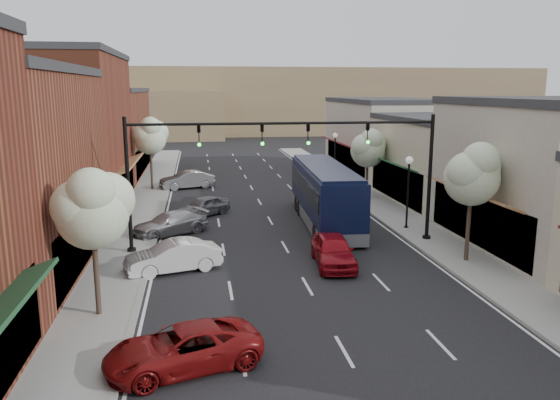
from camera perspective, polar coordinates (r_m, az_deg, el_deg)
name	(u,v)px	position (r m, az deg, el deg)	size (l,w,h in m)	color
ground	(317,304)	(21.97, 3.92, -10.80)	(160.00, 160.00, 0.00)	black
sidewalk_left	(143,209)	(39.39, -14.13, -0.90)	(2.80, 73.00, 0.15)	gray
sidewalk_right	(374,202)	(41.27, 9.75, -0.16)	(2.80, 73.00, 0.15)	gray
curb_left	(163,208)	(39.27, -12.10, -0.84)	(0.25, 73.00, 0.17)	gray
curb_right	(355,202)	(40.85, 7.89, -0.22)	(0.25, 73.00, 0.17)	gray
bldg_left_midfar	(55,132)	(41.09, -22.49, 6.59)	(10.14, 14.10, 10.90)	brown
bldg_left_far	(97,132)	(56.80, -18.62, 6.75)	(10.14, 18.10, 8.40)	brown
bldg_right_midnear	(549,175)	(31.91, 26.31, 2.37)	(9.14, 12.10, 7.90)	#B2AA99
bldg_right_midfar	(446,160)	(42.29, 16.96, 4.04)	(9.14, 12.10, 6.40)	beige
bldg_right_far	(383,137)	(55.12, 10.74, 6.50)	(9.14, 16.10, 7.40)	#B2AA99
hill_far	(219,101)	(109.93, -6.42, 10.29)	(120.00, 30.00, 12.00)	#7A6647
hill_near	(74,114)	(100.03, -20.71, 8.36)	(50.00, 20.00, 8.00)	#7A6647
signal_mast_right	(389,159)	(29.83, 11.29, 4.17)	(8.22, 0.46, 7.00)	black
signal_mast_left	(175,164)	(28.08, -10.88, 3.74)	(8.22, 0.46, 7.00)	black
tree_right_near	(474,173)	(27.29, 19.57, 2.69)	(2.85, 2.65, 5.95)	#47382B
tree_right_far	(369,147)	(42.01, 9.25, 5.48)	(2.85, 2.65, 5.43)	#47382B
tree_left_near	(93,207)	(20.53, -18.98, -0.67)	(2.85, 2.65, 5.69)	#47382B
tree_left_far	(150,135)	(46.06, -13.39, 6.61)	(2.85, 2.65, 6.13)	#47382B
lamp_post_near	(408,181)	(33.15, 13.27, 1.99)	(0.44, 0.44, 4.44)	black
lamp_post_far	(335,149)	(49.66, 5.76, 5.35)	(0.44, 0.44, 4.44)	black
coach_bus	(325,194)	(34.07, 4.68, 0.66)	(3.26, 12.18, 3.69)	black
red_hatchback	(333,250)	(26.32, 5.59, -5.26)	(1.78, 4.42, 1.51)	maroon
parked_car_a	(183,348)	(17.31, -10.11, -15.02)	(2.18, 4.73, 1.31)	maroon
parked_car_b	(173,257)	(25.84, -11.11, -5.82)	(1.53, 4.38, 1.44)	silver
parked_car_c	(170,223)	(32.36, -11.41, -2.41)	(1.84, 4.52, 1.31)	#9F9EA3
parked_car_d	(204,206)	(36.70, -7.99, -0.63)	(1.55, 3.86, 1.31)	slate
parked_car_e	(187,180)	(46.92, -9.70, 2.09)	(1.58, 4.54, 1.50)	gray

